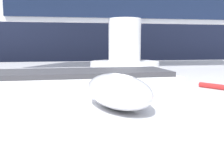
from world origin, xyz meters
The scene contains 3 objects.
partition_panel centered at (0.00, 0.65, 0.52)m, with size 5.00×0.03×1.04m.
computer_mouse_near centered at (-0.02, -0.26, 0.73)m, with size 0.08×0.13×0.04m.
keyboard centered at (-0.11, -0.09, 0.73)m, with size 0.43×0.13×0.02m.
Camera 1 is at (-0.08, -0.53, 0.78)m, focal length 42.00 mm.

